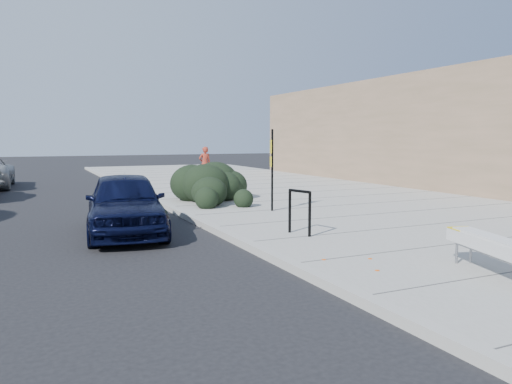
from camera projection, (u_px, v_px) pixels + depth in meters
The scene contains 9 objects.
ground at pixel (248, 249), 10.55m from camera, with size 120.00×120.00×0.00m, color black.
sidewalk_near at pixel (336, 203), 17.40m from camera, with size 11.20×50.00×0.15m, color gray.
curb_near at pixel (181, 213), 15.05m from camera, with size 0.22×50.00×0.17m, color #9E9E99.
bench at pixel (492, 245), 7.94m from camera, with size 0.96×2.06×0.61m.
bike_rack at pixel (300, 208), 11.28m from camera, with size 0.23×0.68×1.03m.
sign_post at pixel (272, 165), 14.90m from camera, with size 0.13×0.27×2.45m.
hedge at pixel (215, 178), 17.54m from camera, with size 2.11×4.23×1.59m, color black.
sedan_navy at pixel (125, 203), 12.14m from camera, with size 1.79×4.45×1.52m, color black.
pedestrian at pixel (205, 164), 25.65m from camera, with size 0.64×0.42×1.75m, color maroon.
Camera 1 is at (-4.22, -9.46, 2.34)m, focal length 35.00 mm.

